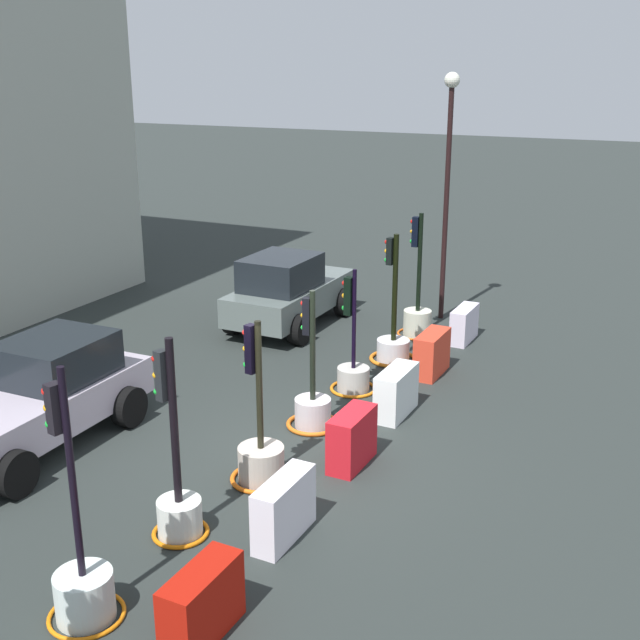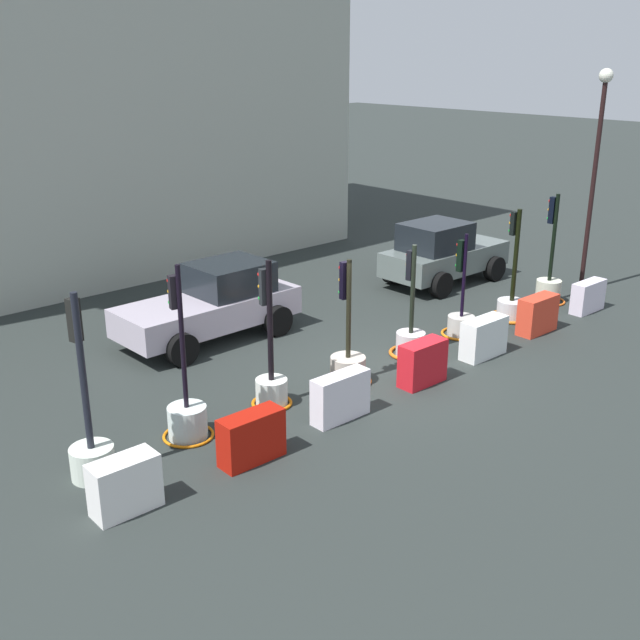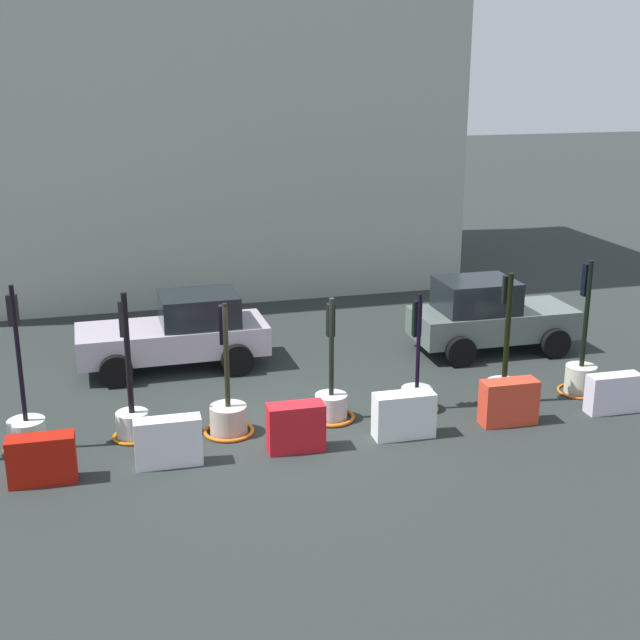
% 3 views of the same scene
% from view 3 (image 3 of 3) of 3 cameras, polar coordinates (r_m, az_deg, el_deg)
% --- Properties ---
extents(ground_plane, '(120.00, 120.00, 0.00)m').
position_cam_3_polar(ground_plane, '(16.37, -2.48, -7.51)').
color(ground_plane, '#272D2B').
extents(traffic_light_1, '(0.89, 0.89, 3.09)m').
position_cam_3_polar(traffic_light_1, '(16.38, -19.05, -6.75)').
color(traffic_light_1, silver).
rests_on(traffic_light_1, ground_plane).
extents(traffic_light_2, '(0.78, 0.78, 2.82)m').
position_cam_3_polar(traffic_light_2, '(16.32, -12.48, -6.13)').
color(traffic_light_2, silver).
rests_on(traffic_light_2, ground_plane).
extents(traffic_light_3, '(0.96, 0.96, 2.56)m').
position_cam_3_polar(traffic_light_3, '(16.27, -6.16, -6.29)').
color(traffic_light_3, '#BBAEA0').
rests_on(traffic_light_3, ground_plane).
extents(traffic_light_4, '(0.94, 0.94, 2.47)m').
position_cam_3_polar(traffic_light_4, '(16.80, 0.75, -5.47)').
color(traffic_light_4, silver).
rests_on(traffic_light_4, ground_plane).
extents(traffic_light_5, '(0.91, 0.91, 2.42)m').
position_cam_3_polar(traffic_light_5, '(17.34, 6.47, -4.80)').
color(traffic_light_5, '#B7B2AB').
rests_on(traffic_light_5, ground_plane).
extents(traffic_light_6, '(1.02, 1.02, 2.75)m').
position_cam_3_polar(traffic_light_6, '(17.97, 12.18, -4.27)').
color(traffic_light_6, silver).
rests_on(traffic_light_6, ground_plane).
extents(traffic_light_7, '(0.93, 0.93, 2.88)m').
position_cam_3_polar(traffic_light_7, '(18.90, 17.05, -3.30)').
color(traffic_light_7, beige).
rests_on(traffic_light_7, ground_plane).
extents(construction_barrier_1, '(1.11, 0.45, 0.84)m').
position_cam_3_polar(construction_barrier_1, '(15.10, -18.11, -8.86)').
color(construction_barrier_1, '#AE150A').
rests_on(construction_barrier_1, ground_plane).
extents(construction_barrier_2, '(1.17, 0.39, 0.87)m').
position_cam_3_polar(construction_barrier_2, '(15.17, -10.12, -8.03)').
color(construction_barrier_2, white).
rests_on(construction_barrier_2, ground_plane).
extents(construction_barrier_3, '(1.04, 0.46, 0.89)m').
position_cam_3_polar(construction_barrier_3, '(15.48, -1.63, -7.19)').
color(construction_barrier_3, red).
rests_on(construction_barrier_3, ground_plane).
extents(construction_barrier_4, '(1.15, 0.46, 0.87)m').
position_cam_3_polar(construction_barrier_4, '(16.09, 5.63, -6.35)').
color(construction_barrier_4, silver).
rests_on(construction_barrier_4, ground_plane).
extents(construction_barrier_5, '(1.11, 0.46, 0.88)m').
position_cam_3_polar(construction_barrier_5, '(16.96, 12.51, -5.39)').
color(construction_barrier_5, red).
rests_on(construction_barrier_5, ground_plane).
extents(construction_barrier_6, '(1.09, 0.39, 0.79)m').
position_cam_3_polar(construction_barrier_6, '(18.09, 19.01, -4.66)').
color(construction_barrier_6, silver).
rests_on(construction_barrier_6, ground_plane).
extents(car_silver_hatchback, '(4.28, 2.08, 1.71)m').
position_cam_3_polar(car_silver_hatchback, '(19.71, -9.40, -0.82)').
color(car_silver_hatchback, '#B7ABBB').
rests_on(car_silver_hatchback, ground_plane).
extents(car_grey_saloon, '(3.92, 2.07, 1.80)m').
position_cam_3_polar(car_grey_saloon, '(20.93, 11.18, 0.27)').
color(car_grey_saloon, slate).
rests_on(car_grey_saloon, ground_plane).
extents(building_main_facade, '(18.43, 9.50, 12.92)m').
position_cam_3_polar(building_main_facade, '(28.22, -11.51, 16.07)').
color(building_main_facade, '#A6AC9F').
rests_on(building_main_facade, ground_plane).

